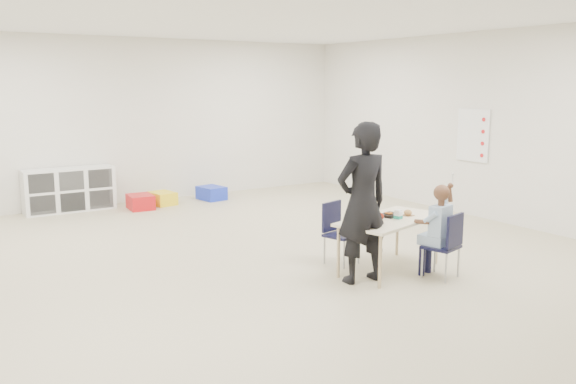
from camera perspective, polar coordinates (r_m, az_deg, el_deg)
room at (r=6.70m, az=-1.71°, el=4.70°), size 9.00×9.02×2.80m
table at (r=6.79m, az=9.47°, el=-4.82°), size 1.41×0.96×0.59m
chair_near at (r=6.64m, az=14.13°, el=-4.85°), size 0.41×0.40×0.70m
chair_far at (r=6.95m, az=5.06°, el=-3.90°), size 0.41×0.40×0.70m
child at (r=6.60m, az=14.21°, el=-3.14°), size 0.58×0.58×1.11m
lunch_tray_near at (r=6.82m, az=9.52°, el=-2.13°), size 0.25×0.21×0.03m
lunch_tray_far at (r=6.51m, az=7.36°, el=-2.65°), size 0.25×0.21×0.03m
milk_carton at (r=6.68m, az=10.27°, el=-2.11°), size 0.09×0.09×0.10m
bread_roll at (r=6.89m, az=11.15°, el=-1.90°), size 0.09×0.09×0.07m
apple_near at (r=6.63m, az=8.67°, el=-2.26°), size 0.07×0.07×0.07m
apple_far at (r=6.22m, az=7.42°, el=-3.07°), size 0.07×0.07×0.07m
cubby_shelf at (r=10.39m, az=-19.78°, el=0.21°), size 1.40×0.40×0.70m
rules_poster at (r=9.77m, az=16.92°, el=5.10°), size 0.02×0.60×0.80m
adult at (r=6.26m, az=6.98°, el=-1.03°), size 0.63×0.43×1.66m
bin_red at (r=10.27m, az=-13.64°, el=-0.90°), size 0.41×0.51×0.24m
bin_yellow at (r=10.55m, az=-11.65°, el=-0.58°), size 0.41×0.49×0.22m
bin_blue at (r=10.88m, az=-7.17°, el=-0.10°), size 0.44×0.53×0.23m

